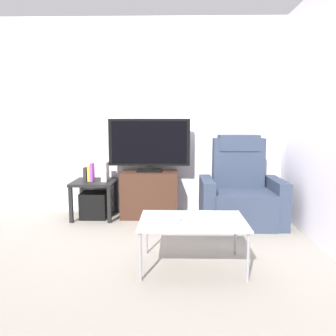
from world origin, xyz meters
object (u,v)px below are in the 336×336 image
at_px(television, 149,144).
at_px(coffee_table, 192,223).
at_px(book_rightmost, 92,172).
at_px(book_middle, 90,174).
at_px(game_console, 105,171).
at_px(tv_stand, 150,194).
at_px(cell_phone, 175,221).
at_px(side_table, 94,187).
at_px(book_leftmost, 86,174).
at_px(subwoofer_box, 95,205).
at_px(recliner_armchair, 240,193).

relative_size(television, coffee_table, 1.17).
relative_size(book_rightmost, coffee_table, 0.26).
relative_size(book_middle, game_console, 0.81).
relative_size(tv_stand, coffee_table, 0.82).
relative_size(tv_stand, cell_phone, 4.89).
bearing_deg(book_rightmost, television, 7.13).
height_order(television, game_console, television).
height_order(television, side_table, television).
xyz_separation_m(game_console, cell_phone, (0.91, -1.53, -0.18)).
bearing_deg(side_table, game_console, 3.95).
distance_m(coffee_table, cell_phone, 0.16).
relative_size(book_leftmost, game_console, 0.74).
xyz_separation_m(tv_stand, cell_phone, (0.34, -1.57, 0.12)).
relative_size(side_table, book_rightmost, 2.33).
bearing_deg(book_middle, cell_phone, -53.73).
bearing_deg(cell_phone, subwoofer_box, 141.08).
xyz_separation_m(television, side_table, (-0.72, -0.07, -0.55)).
bearing_deg(book_leftmost, cell_phone, -52.41).
bearing_deg(recliner_armchair, tv_stand, 165.74).
bearing_deg(book_middle, book_leftmost, 180.00).
distance_m(game_console, coffee_table, 1.82).
bearing_deg(recliner_armchair, book_middle, 172.57).
relative_size(subwoofer_box, book_middle, 1.71).
height_order(tv_stand, recliner_armchair, recliner_armchair).
bearing_deg(side_table, cell_phone, -55.25).
bearing_deg(game_console, recliner_armchair, -6.52).
xyz_separation_m(subwoofer_box, game_console, (0.15, 0.01, 0.44)).
relative_size(book_rightmost, cell_phone, 1.54).
bearing_deg(side_table, subwoofer_box, 0.00).
relative_size(recliner_armchair, book_leftmost, 5.99).
distance_m(book_leftmost, coffee_table, 1.95).
bearing_deg(book_leftmost, side_table, 11.31).
distance_m(recliner_armchair, subwoofer_box, 1.88).
xyz_separation_m(recliner_armchair, book_middle, (-1.90, 0.17, 0.21)).
height_order(book_rightmost, game_console, game_console).
bearing_deg(television, coffee_table, -72.57).
xyz_separation_m(game_console, coffee_table, (1.05, -1.47, -0.22)).
distance_m(television, side_table, 0.91).
bearing_deg(subwoofer_box, recliner_armchair, -5.71).
height_order(tv_stand, book_rightmost, book_rightmost).
xyz_separation_m(television, game_console, (-0.57, -0.06, -0.35)).
xyz_separation_m(recliner_armchair, coffee_table, (-0.66, -1.28, 0.02)).
distance_m(tv_stand, book_middle, 0.82).
bearing_deg(television, side_table, -174.29).
relative_size(book_leftmost, coffee_table, 0.20).
bearing_deg(book_leftmost, book_middle, 0.00).
bearing_deg(tv_stand, coffee_table, -72.37).
height_order(book_rightmost, cell_phone, book_rightmost).
bearing_deg(book_middle, recliner_armchair, -4.98).
bearing_deg(book_leftmost, game_console, 6.98).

